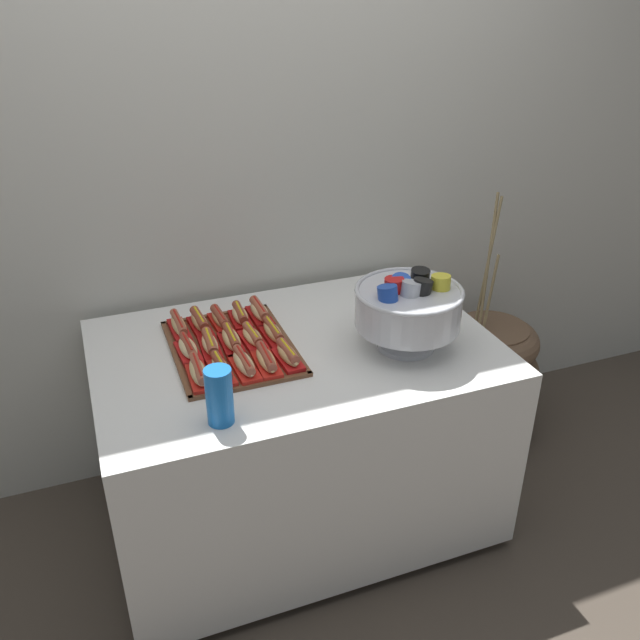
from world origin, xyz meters
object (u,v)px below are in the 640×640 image
at_px(floor_vase, 485,381).
at_px(hot_dog_0, 198,373).
at_px(buffet_table, 297,430).
at_px(cup_stack, 219,396).
at_px(hot_dog_1, 222,369).
at_px(hot_dog_11, 200,322).
at_px(hot_dog_2, 244,364).
at_px(hot_dog_13, 240,316).
at_px(hot_dog_5, 188,349).
at_px(hot_dog_7, 231,340).
at_px(hot_dog_3, 266,360).
at_px(serving_tray, 232,348).
at_px(hot_dog_8, 253,337).
at_px(hot_dog_4, 288,355).
at_px(hot_dog_10, 179,326).
at_px(hot_dog_9, 273,333).
at_px(hot_dog_6, 210,345).
at_px(hot_dog_14, 260,312).
at_px(hot_dog_12, 220,319).
at_px(punch_bowl, 408,306).

xyz_separation_m(floor_vase, hot_dog_0, (-1.34, -0.32, 0.55)).
xyz_separation_m(buffet_table, cup_stack, (-0.34, -0.34, 0.46)).
xyz_separation_m(hot_dog_1, hot_dog_11, (-0.00, 0.33, 0.00)).
relative_size(floor_vase, hot_dog_2, 6.30).
bearing_deg(hot_dog_13, hot_dog_5, -143.54).
bearing_deg(hot_dog_0, hot_dog_7, 47.93).
relative_size(hot_dog_3, cup_stack, 1.01).
height_order(floor_vase, serving_tray, floor_vase).
bearing_deg(hot_dog_8, hot_dog_4, -65.35).
distance_m(hot_dog_5, hot_dog_11, 0.18).
xyz_separation_m(buffet_table, hot_dog_10, (-0.36, 0.22, 0.41)).
bearing_deg(hot_dog_9, hot_dog_10, 151.40).
distance_m(hot_dog_6, hot_dog_14, 0.28).
distance_m(hot_dog_0, hot_dog_3, 0.23).
distance_m(floor_vase, hot_dog_10, 1.45).
distance_m(hot_dog_3, hot_dog_5, 0.28).
relative_size(serving_tray, hot_dog_8, 3.34).
bearing_deg(hot_dog_8, hot_dog_10, 143.95).
distance_m(floor_vase, hot_dog_13, 1.25).
distance_m(serving_tray, hot_dog_5, 0.15).
bearing_deg(hot_dog_13, hot_dog_3, -89.79).
bearing_deg(floor_vase, hot_dog_0, -166.41).
height_order(hot_dog_12, hot_dog_13, hot_dog_13).
bearing_deg(hot_dog_12, punch_bowl, -32.35).
relative_size(hot_dog_10, hot_dog_11, 1.09).
bearing_deg(floor_vase, hot_dog_2, -164.80).
xyz_separation_m(serving_tray, hot_dog_4, (0.15, -0.16, 0.03)).
distance_m(hot_dog_2, hot_dog_6, 0.18).
bearing_deg(hot_dog_5, hot_dog_2, -47.52).
relative_size(hot_dog_3, hot_dog_6, 1.05).
xyz_separation_m(serving_tray, hot_dog_0, (-0.15, -0.17, 0.03)).
bearing_deg(hot_dog_3, hot_dog_5, 143.95).
bearing_deg(cup_stack, hot_dog_9, 54.46).
distance_m(buffet_table, hot_dog_14, 0.47).
bearing_deg(hot_dog_3, hot_dog_0, -179.79).
bearing_deg(hot_dog_7, hot_dog_8, 0.21).
distance_m(hot_dog_13, cup_stack, 0.60).
height_order(hot_dog_3, hot_dog_4, hot_dog_4).
distance_m(hot_dog_2, hot_dog_3, 0.08).
height_order(hot_dog_3, hot_dog_14, hot_dog_14).
bearing_deg(hot_dog_1, floor_vase, 14.35).
bearing_deg(buffet_table, hot_dog_14, 106.03).
bearing_deg(floor_vase, cup_stack, -157.39).
bearing_deg(buffet_table, hot_dog_6, 169.08).
bearing_deg(hot_dog_12, hot_dog_0, -114.24).
height_order(hot_dog_7, hot_dog_8, hot_dog_7).
bearing_deg(hot_dog_11, cup_stack, -95.67).
distance_m(hot_dog_0, cup_stack, 0.23).
height_order(hot_dog_10, hot_dog_13, hot_dog_10).
distance_m(buffet_table, hot_dog_10, 0.59).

